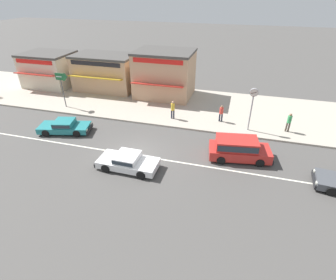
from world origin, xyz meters
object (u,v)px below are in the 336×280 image
(minivan_red_1, at_px, (238,148))
(sedan_white_2, at_px, (128,161))
(sedan_teal_0, at_px, (65,126))
(arrow_signboard, at_px, (65,79))
(shopfront_corner_warung, at_px, (165,74))
(shopfront_mid_block, at_px, (106,72))
(pedestrian_mid_kerb, at_px, (289,121))
(pedestrian_far_end, at_px, (173,109))
(shopfront_far_kios, at_px, (50,69))
(street_clock, at_px, (253,100))
(pedestrian_by_shop, at_px, (221,112))

(minivan_red_1, bearing_deg, sedan_white_2, -155.45)
(sedan_teal_0, bearing_deg, sedan_white_2, -24.90)
(sedan_white_2, height_order, arrow_signboard, arrow_signboard)
(minivan_red_1, xyz_separation_m, shopfront_corner_warung, (-8.53, 10.44, 1.74))
(shopfront_corner_warung, relative_size, shopfront_mid_block, 0.87)
(shopfront_corner_warung, bearing_deg, arrow_signboard, -144.57)
(pedestrian_mid_kerb, bearing_deg, pedestrian_far_end, -178.95)
(shopfront_far_kios, bearing_deg, minivan_red_1, -23.67)
(shopfront_corner_warung, bearing_deg, street_clock, -33.39)
(sedan_teal_0, height_order, shopfront_far_kios, shopfront_far_kios)
(street_clock, distance_m, pedestrian_far_end, 7.01)
(street_clock, relative_size, shopfront_mid_block, 0.53)
(sedan_white_2, bearing_deg, pedestrian_far_end, 82.61)
(sedan_teal_0, height_order, shopfront_mid_block, shopfront_mid_block)
(shopfront_corner_warung, xyz_separation_m, shopfront_far_kios, (-14.40, -0.40, -0.47))
(sedan_white_2, bearing_deg, shopfront_mid_block, 121.73)
(sedan_teal_0, relative_size, shopfront_corner_warung, 0.74)
(sedan_white_2, bearing_deg, street_clock, 44.34)
(pedestrian_by_shop, relative_size, shopfront_mid_block, 0.22)
(minivan_red_1, distance_m, arrow_signboard, 17.58)
(pedestrian_far_end, distance_m, shopfront_mid_block, 11.30)
(arrow_signboard, height_order, pedestrian_far_end, arrow_signboard)
(pedestrian_mid_kerb, xyz_separation_m, shopfront_mid_block, (-19.59, 5.64, 1.05))
(pedestrian_mid_kerb, distance_m, pedestrian_by_shop, 5.64)
(sedan_white_2, bearing_deg, sedan_teal_0, 155.10)
(sedan_white_2, xyz_separation_m, arrow_signboard, (-9.69, 7.79, 2.55))
(pedestrian_by_shop, height_order, shopfront_corner_warung, shopfront_corner_warung)
(pedestrian_by_shop, bearing_deg, sedan_white_2, -121.88)
(street_clock, height_order, shopfront_far_kios, shopfront_far_kios)
(street_clock, height_order, shopfront_mid_block, shopfront_mid_block)
(arrow_signboard, height_order, pedestrian_mid_kerb, arrow_signboard)
(arrow_signboard, xyz_separation_m, pedestrian_mid_kerb, (20.70, 0.45, -1.97))
(arrow_signboard, distance_m, pedestrian_mid_kerb, 20.80)
(shopfront_far_kios, bearing_deg, shopfront_corner_warung, 1.57)
(sedan_teal_0, relative_size, pedestrian_by_shop, 2.95)
(pedestrian_far_end, bearing_deg, sedan_teal_0, -150.16)
(sedan_teal_0, bearing_deg, pedestrian_mid_kerb, 15.09)
(shopfront_mid_block, bearing_deg, minivan_red_1, -34.02)
(pedestrian_mid_kerb, bearing_deg, shopfront_mid_block, 163.95)
(sedan_white_2, xyz_separation_m, pedestrian_far_end, (1.05, 8.06, 0.61))
(sedan_white_2, bearing_deg, pedestrian_by_shop, 58.12)
(pedestrian_far_end, bearing_deg, pedestrian_by_shop, 7.85)
(sedan_white_2, xyz_separation_m, pedestrian_mid_kerb, (11.01, 8.24, 0.58))
(pedestrian_by_shop, distance_m, shopfront_mid_block, 14.95)
(pedestrian_far_end, bearing_deg, sedan_white_2, -97.39)
(sedan_white_2, relative_size, pedestrian_mid_kerb, 2.55)
(street_clock, height_order, shopfront_corner_warung, shopfront_corner_warung)
(pedestrian_far_end, bearing_deg, arrow_signboard, -178.58)
(pedestrian_far_end, relative_size, shopfront_far_kios, 0.30)
(shopfront_corner_warung, xyz_separation_m, shopfront_mid_block, (-7.20, 0.17, -0.43))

